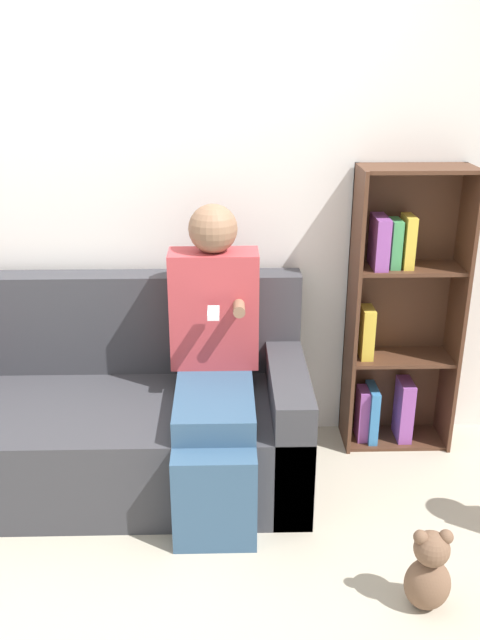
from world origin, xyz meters
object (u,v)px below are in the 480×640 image
at_px(couch, 68,421).
at_px(teddy_bear, 429,572).
at_px(adult_seated, 214,356).
at_px(bookshelf, 396,320).

distance_m(couch, teddy_bear, 1.69).
bearing_deg(adult_seated, couch, 172.63).
relative_size(bookshelf, teddy_bear, 4.16).
relative_size(couch, teddy_bear, 6.48).
height_order(couch, adult_seated, adult_seated).
bearing_deg(bookshelf, adult_seated, -156.46).
bearing_deg(bookshelf, couch, -169.27).
bearing_deg(couch, teddy_bear, -30.82).
bearing_deg(bookshelf, teddy_bear, -95.93).
xyz_separation_m(adult_seated, teddy_bear, (0.77, -0.78, -0.50)).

